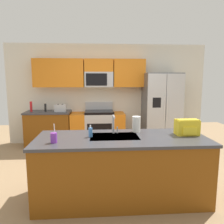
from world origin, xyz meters
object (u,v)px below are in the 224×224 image
object	(u,v)px
pepper_mill	(45,108)
backpack	(187,127)
sink_faucet	(114,123)
refrigerator	(161,110)
paper_towel_roll	(136,124)
soap_dispenser	(90,132)
toaster	(60,108)
range_oven	(98,128)
drink_cup_purple	(54,138)
bottle_red	(31,107)

from	to	relation	value
pepper_mill	backpack	size ratio (longest dim) A/B	0.60
sink_faucet	refrigerator	bearing A→B (deg)	58.51
paper_towel_roll	backpack	world-z (taller)	paper_towel_roll
paper_towel_roll	soap_dispenser	bearing A→B (deg)	-160.39
toaster	backpack	size ratio (longest dim) A/B	0.88
range_oven	refrigerator	distance (m)	1.70
drink_cup_purple	backpack	bearing A→B (deg)	8.44
bottle_red	sink_faucet	world-z (taller)	sink_faucet
sink_faucet	paper_towel_roll	world-z (taller)	sink_faucet
drink_cup_purple	sink_faucet	bearing A→B (deg)	26.78
range_oven	refrigerator	size ratio (longest dim) A/B	0.74
range_oven	bottle_red	size ratio (longest dim) A/B	5.36
sink_faucet	soap_dispenser	size ratio (longest dim) A/B	1.66
toaster	soap_dispenser	distance (m)	2.59
toaster	pepper_mill	distance (m)	0.38
toaster	bottle_red	bearing A→B (deg)	177.66
pepper_mill	bottle_red	bearing A→B (deg)	-176.53
pepper_mill	paper_towel_roll	distance (m)	2.94
paper_towel_roll	backpack	distance (m)	0.74
paper_towel_roll	backpack	size ratio (longest dim) A/B	0.75
range_oven	soap_dispenser	distance (m)	2.57
pepper_mill	sink_faucet	xyz separation A→B (m)	(1.53, -2.35, 0.07)
toaster	paper_towel_roll	xyz separation A→B (m)	(1.50, -2.21, 0.03)
soap_dispenser	paper_towel_roll	size ratio (longest dim) A/B	0.71
toaster	bottle_red	world-z (taller)	bottle_red
toaster	bottle_red	distance (m)	0.72
drink_cup_purple	soap_dispenser	world-z (taller)	drink_cup_purple
pepper_mill	soap_dispenser	world-z (taller)	pepper_mill
pepper_mill	backpack	distance (m)	3.58
sink_faucet	backpack	distance (m)	1.07
sink_faucet	paper_towel_roll	size ratio (longest dim) A/B	1.17
bottle_red	sink_faucet	xyz separation A→B (m)	(1.87, -2.33, 0.04)
toaster	pepper_mill	world-z (taller)	pepper_mill
pepper_mill	paper_towel_roll	world-z (taller)	paper_towel_roll
soap_dispenser	sink_faucet	bearing A→B (deg)	24.01
drink_cup_purple	pepper_mill	bearing A→B (deg)	104.86
sink_faucet	soap_dispenser	world-z (taller)	sink_faucet
pepper_mill	sink_faucet	bearing A→B (deg)	-56.99
bottle_red	toaster	bearing A→B (deg)	-2.34
range_oven	toaster	xyz separation A→B (m)	(-0.93, -0.05, 0.55)
toaster	sink_faucet	xyz separation A→B (m)	(1.15, -2.30, 0.08)
sink_faucet	backpack	xyz separation A→B (m)	(1.06, -0.13, -0.05)
range_oven	backpack	world-z (taller)	backpack
sink_faucet	pepper_mill	bearing A→B (deg)	123.01
soap_dispenser	pepper_mill	bearing A→B (deg)	115.38
toaster	backpack	xyz separation A→B (m)	(2.21, -2.43, 0.03)
drink_cup_purple	soap_dispenser	xyz separation A→B (m)	(0.46, 0.25, 0.00)
toaster	bottle_red	xyz separation A→B (m)	(-0.72, 0.03, 0.04)
refrigerator	toaster	xyz separation A→B (m)	(-2.55, 0.02, 0.07)
range_oven	pepper_mill	world-z (taller)	range_oven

